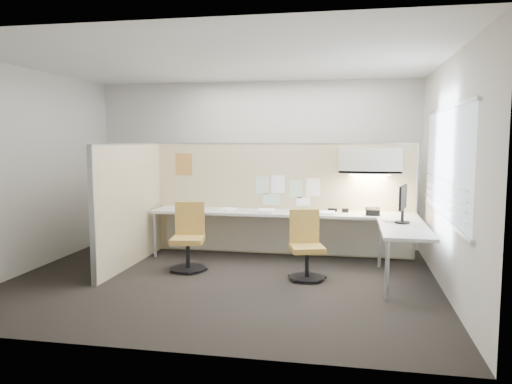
% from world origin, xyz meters
% --- Properties ---
extents(floor, '(5.50, 4.50, 0.01)m').
position_xyz_m(floor, '(0.00, 0.00, -0.01)').
color(floor, black).
rests_on(floor, ground).
extents(ceiling, '(5.50, 4.50, 0.01)m').
position_xyz_m(ceiling, '(0.00, 0.00, 2.80)').
color(ceiling, white).
rests_on(ceiling, wall_back).
extents(wall_back, '(5.50, 0.02, 2.80)m').
position_xyz_m(wall_back, '(0.00, 2.25, 1.40)').
color(wall_back, beige).
rests_on(wall_back, ground).
extents(wall_front, '(5.50, 0.02, 2.80)m').
position_xyz_m(wall_front, '(0.00, -2.25, 1.40)').
color(wall_front, beige).
rests_on(wall_front, ground).
extents(wall_left, '(0.02, 4.50, 2.80)m').
position_xyz_m(wall_left, '(-2.75, 0.00, 1.40)').
color(wall_left, beige).
rests_on(wall_left, ground).
extents(wall_right, '(0.02, 4.50, 2.80)m').
position_xyz_m(wall_right, '(2.75, 0.00, 1.40)').
color(wall_right, beige).
rests_on(wall_right, ground).
extents(window_pane, '(0.01, 2.80, 1.30)m').
position_xyz_m(window_pane, '(2.73, 0.00, 1.55)').
color(window_pane, '#98A2B1').
rests_on(window_pane, wall_right).
extents(partition_back, '(4.10, 0.06, 1.75)m').
position_xyz_m(partition_back, '(0.55, 1.60, 0.88)').
color(partition_back, tan).
rests_on(partition_back, floor).
extents(partition_left, '(0.06, 2.20, 1.75)m').
position_xyz_m(partition_left, '(-1.50, 0.50, 0.88)').
color(partition_left, tan).
rests_on(partition_left, floor).
extents(desk, '(4.00, 2.07, 0.73)m').
position_xyz_m(desk, '(0.93, 1.13, 0.60)').
color(desk, beige).
rests_on(desk, floor).
extents(overhead_bin, '(0.90, 0.36, 0.38)m').
position_xyz_m(overhead_bin, '(1.90, 1.39, 1.51)').
color(overhead_bin, beige).
rests_on(overhead_bin, partition_back).
extents(task_light_strip, '(0.60, 0.06, 0.02)m').
position_xyz_m(task_light_strip, '(1.90, 1.39, 1.30)').
color(task_light_strip, '#FFEABF').
rests_on(task_light_strip, overhead_bin).
extents(pinned_papers, '(1.01, 0.00, 0.47)m').
position_xyz_m(pinned_papers, '(0.63, 1.57, 1.03)').
color(pinned_papers, '#8CBF8C').
rests_on(pinned_papers, partition_back).
extents(poster, '(0.28, 0.00, 0.35)m').
position_xyz_m(poster, '(-1.05, 1.57, 1.42)').
color(poster, orange).
rests_on(poster, partition_back).
extents(chair_left, '(0.50, 0.51, 0.93)m').
position_xyz_m(chair_left, '(-0.60, 0.40, 0.44)').
color(chair_left, black).
rests_on(chair_left, floor).
extents(chair_right, '(0.52, 0.53, 0.89)m').
position_xyz_m(chair_right, '(1.07, 0.26, 0.41)').
color(chair_right, black).
rests_on(chair_right, floor).
extents(monitor, '(0.20, 0.46, 0.49)m').
position_xyz_m(monitor, '(2.30, 0.53, 1.02)').
color(monitor, black).
rests_on(monitor, desk).
extents(phone, '(0.21, 0.20, 0.12)m').
position_xyz_m(phone, '(1.94, 1.18, 0.78)').
color(phone, black).
rests_on(phone, desk).
extents(stapler, '(0.14, 0.06, 0.05)m').
position_xyz_m(stapler, '(1.36, 1.42, 0.76)').
color(stapler, black).
rests_on(stapler, desk).
extents(tape_dispenser, '(0.10, 0.06, 0.06)m').
position_xyz_m(tape_dispenser, '(1.55, 1.38, 0.76)').
color(tape_dispenser, black).
rests_on(tape_dispenser, desk).
extents(coat_hook, '(0.18, 0.47, 1.40)m').
position_xyz_m(coat_hook, '(-1.58, -0.09, 1.41)').
color(coat_hook, silver).
rests_on(coat_hook, partition_left).
extents(paper_stack_0, '(0.25, 0.32, 0.03)m').
position_xyz_m(paper_stack_0, '(-0.80, 1.24, 0.75)').
color(paper_stack_0, white).
rests_on(paper_stack_0, desk).
extents(paper_stack_1, '(0.29, 0.34, 0.02)m').
position_xyz_m(paper_stack_1, '(-0.27, 1.31, 0.74)').
color(paper_stack_1, white).
rests_on(paper_stack_1, desk).
extents(paper_stack_2, '(0.24, 0.31, 0.04)m').
position_xyz_m(paper_stack_2, '(0.38, 1.15, 0.75)').
color(paper_stack_2, white).
rests_on(paper_stack_2, desk).
extents(paper_stack_3, '(0.24, 0.31, 0.03)m').
position_xyz_m(paper_stack_3, '(1.29, 1.20, 0.74)').
color(paper_stack_3, white).
rests_on(paper_stack_3, desk).
extents(paper_stack_4, '(0.26, 0.32, 0.02)m').
position_xyz_m(paper_stack_4, '(2.17, 0.73, 0.74)').
color(paper_stack_4, white).
rests_on(paper_stack_4, desk).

